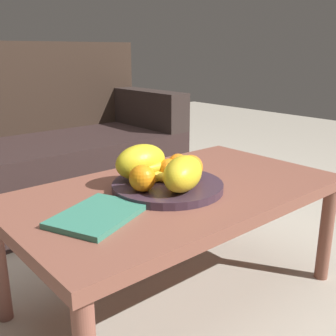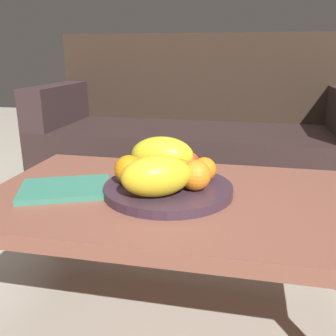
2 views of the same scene
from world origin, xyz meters
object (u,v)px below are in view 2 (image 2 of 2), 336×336
at_px(coffee_table, 182,209).
at_px(orange_left, 204,169).
at_px(orange_back, 129,170).
at_px(banana_bunch, 162,169).
at_px(melon_large_front, 156,176).
at_px(apple_front, 191,162).
at_px(orange_front, 179,171).
at_px(couch, 195,142).
at_px(orange_right, 196,175).
at_px(magazine, 66,189).
at_px(melon_smaller_beside, 162,156).
at_px(fruit_bowl, 168,189).

bearing_deg(coffee_table, orange_left, 45.23).
xyz_separation_m(orange_back, banana_bunch, (0.08, 0.06, -0.01)).
distance_m(melon_large_front, apple_front, 0.22).
bearing_deg(orange_front, melon_large_front, -109.74).
xyz_separation_m(melon_large_front, apple_front, (0.06, 0.21, -0.02)).
distance_m(couch, orange_left, 1.08).
bearing_deg(apple_front, melon_large_front, -105.28).
bearing_deg(banana_bunch, orange_back, -146.34).
xyz_separation_m(melon_large_front, orange_right, (0.09, 0.06, -0.01)).
bearing_deg(banana_bunch, magazine, -161.01).
distance_m(coffee_table, melon_smaller_beside, 0.18).
xyz_separation_m(couch, fruit_bowl, (0.07, -1.11, 0.12)).
xyz_separation_m(couch, banana_bunch, (0.05, -1.06, 0.17)).
height_order(coffee_table, banana_bunch, banana_bunch).
distance_m(couch, orange_back, 1.13).
distance_m(couch, melon_smaller_beside, 1.04).
bearing_deg(orange_right, couch, 97.78).
bearing_deg(orange_back, couch, 88.20).
relative_size(coffee_table, banana_bunch, 6.39).
distance_m(couch, orange_right, 1.16).
relative_size(banana_bunch, magazine, 0.69).
xyz_separation_m(coffee_table, banana_bunch, (-0.07, 0.04, 0.10)).
bearing_deg(apple_front, orange_right, -76.50).
relative_size(melon_large_front, apple_front, 2.86).
bearing_deg(couch, banana_bunch, -87.45).
distance_m(melon_smaller_beside, apple_front, 0.09).
xyz_separation_m(couch, orange_right, (0.15, -1.13, 0.18)).
distance_m(orange_left, banana_bunch, 0.12).
bearing_deg(coffee_table, magazine, -172.04).
relative_size(coffee_table, couch, 0.65).
height_order(orange_front, apple_front, orange_front).
bearing_deg(magazine, fruit_bowl, -14.09).
xyz_separation_m(melon_large_front, orange_front, (0.04, 0.11, -0.02)).
xyz_separation_m(coffee_table, apple_front, (0.00, 0.12, 0.10)).
relative_size(melon_smaller_beside, orange_right, 2.28).
xyz_separation_m(fruit_bowl, melon_smaller_beside, (-0.04, 0.09, 0.07)).
bearing_deg(orange_back, melon_large_front, -37.52).
bearing_deg(couch, coffee_table, -84.07).
bearing_deg(magazine, orange_right, -19.17).
height_order(coffee_table, fruit_bowl, fruit_bowl).
height_order(orange_right, banana_bunch, orange_right).
bearing_deg(orange_left, couch, 99.11).
bearing_deg(orange_right, orange_front, 137.12).
height_order(orange_left, banana_bunch, orange_left).
height_order(apple_front, magazine, apple_front).
bearing_deg(orange_left, orange_right, -100.60).
bearing_deg(couch, melon_large_front, -87.03).
bearing_deg(couch, orange_right, -82.22).
bearing_deg(orange_left, apple_front, 125.46).
relative_size(orange_back, apple_front, 1.28).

